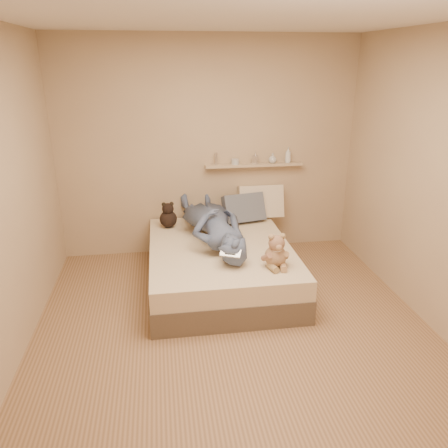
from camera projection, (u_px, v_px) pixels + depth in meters
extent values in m
plane|color=#956F4D|center=(235.00, 332.00, 3.95)|extent=(3.80, 3.80, 0.00)
plane|color=silver|center=(238.00, 15.00, 3.03)|extent=(3.80, 3.80, 0.00)
plane|color=tan|center=(209.00, 149.00, 5.25)|extent=(3.60, 0.00, 3.60)
plane|color=tan|center=(320.00, 330.00, 1.73)|extent=(3.60, 0.00, 3.60)
plane|color=tan|center=(443.00, 185.00, 3.74)|extent=(0.00, 3.80, 3.80)
cube|color=brown|center=(220.00, 273.00, 4.76)|extent=(1.50, 1.90, 0.25)
cube|color=beige|center=(220.00, 254.00, 4.69)|extent=(1.48, 1.88, 0.20)
cube|color=#B0B3B7|center=(231.00, 253.00, 4.06)|extent=(0.21, 0.16, 0.07)
cube|color=black|center=(231.00, 252.00, 4.05)|extent=(0.11, 0.08, 0.03)
sphere|color=#A8795C|center=(275.00, 256.00, 4.15)|extent=(0.21, 0.21, 0.21)
sphere|color=#8D664D|center=(277.00, 243.00, 4.08)|extent=(0.16, 0.16, 0.16)
sphere|color=tan|center=(271.00, 237.00, 4.05)|extent=(0.06, 0.06, 0.06)
sphere|color=#987B53|center=(283.00, 236.00, 4.07)|extent=(0.06, 0.06, 0.06)
sphere|color=#9E7757|center=(279.00, 248.00, 4.02)|extent=(0.06, 0.06, 0.06)
cylinder|color=#966750|center=(267.00, 257.00, 4.10)|extent=(0.10, 0.15, 0.12)
cylinder|color=#916E4D|center=(286.00, 255.00, 4.14)|extent=(0.09, 0.15, 0.12)
cylinder|color=#987C51|center=(273.00, 268.00, 4.08)|extent=(0.10, 0.15, 0.07)
cylinder|color=#A57E58|center=(283.00, 267.00, 4.10)|extent=(0.09, 0.15, 0.07)
cylinder|color=beige|center=(276.00, 250.00, 4.10)|extent=(0.11, 0.11, 0.02)
sphere|color=black|center=(168.00, 219.00, 5.13)|extent=(0.20, 0.20, 0.20)
sphere|color=black|center=(168.00, 209.00, 5.07)|extent=(0.14, 0.14, 0.14)
sphere|color=black|center=(164.00, 204.00, 5.04)|extent=(0.05, 0.05, 0.05)
sphere|color=black|center=(172.00, 204.00, 5.06)|extent=(0.05, 0.05, 0.05)
cube|color=beige|center=(261.00, 202.00, 5.44)|extent=(0.55, 0.27, 0.43)
cube|color=slate|center=(244.00, 208.00, 5.28)|extent=(0.54, 0.36, 0.37)
imported|color=#4A5275|center=(213.00, 223.00, 4.74)|extent=(0.83, 1.68, 0.38)
cube|color=tan|center=(254.00, 165.00, 5.34)|extent=(1.20, 0.12, 0.03)
cylinder|color=silver|center=(216.00, 159.00, 5.24)|extent=(0.03, 0.03, 0.15)
cylinder|color=#B9BFC2|center=(235.00, 162.00, 5.29)|extent=(0.09, 0.09, 0.07)
imported|color=silver|center=(255.00, 158.00, 5.31)|extent=(0.09, 0.09, 0.14)
imported|color=silver|center=(273.00, 158.00, 5.34)|extent=(0.12, 0.12, 0.12)
imported|color=silver|center=(288.00, 155.00, 5.36)|extent=(0.10, 0.10, 0.19)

